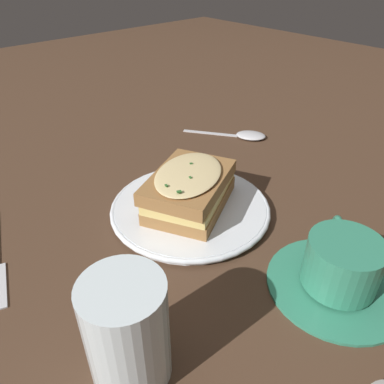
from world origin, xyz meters
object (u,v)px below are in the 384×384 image
Objects in this scene: dinner_plate at (192,209)px; water_glass at (127,332)px; sandwich at (191,190)px; teacup_with_saucer at (340,269)px; spoon at (246,135)px.

water_glass is at bearing 124.85° from dinner_plate.
sandwich is 1.07× the size of teacup_with_saucer.
spoon is at bearing -65.48° from sandwich.
sandwich is 1.09× the size of spoon.
sandwich is at bearing -9.85° from spoon.
dinner_plate is 0.03m from sandwich.
spoon is (0.25, -0.44, -0.05)m from water_glass.
teacup_with_saucer is 0.24m from water_glass.
teacup_with_saucer is at bearing -107.56° from water_glass.
water_glass is 0.51m from spoon.
water_glass is (0.07, 0.22, 0.03)m from teacup_with_saucer.
sandwich is 1.52× the size of water_glass.
spoon is at bearing 18.51° from teacup_with_saucer.
spoon is at bearing -65.29° from dinner_plate.
dinner_plate is 0.24m from water_glass.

